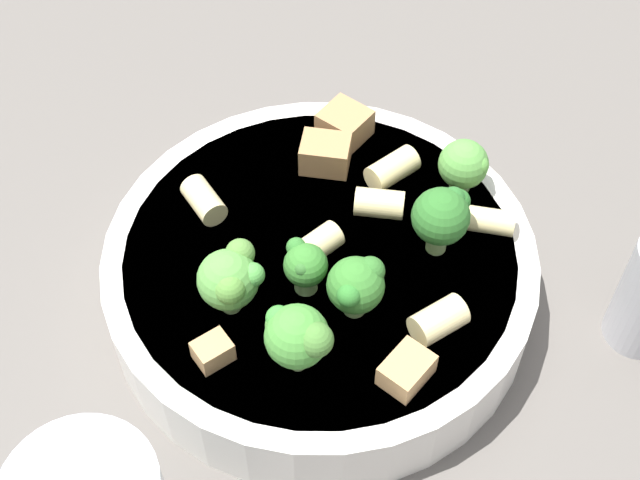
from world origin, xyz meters
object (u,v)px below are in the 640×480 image
at_px(broccoli_floret_2, 357,285).
at_px(broccoli_floret_0, 442,216).
at_px(broccoli_floret_3, 303,265).
at_px(rigatoni_4, 392,169).
at_px(rigatoni_1, 204,200).
at_px(chicken_chunk_0, 345,124).
at_px(rigatoni_2, 379,203).
at_px(chicken_chunk_1, 407,370).
at_px(broccoli_floret_1, 465,165).
at_px(broccoli_floret_4, 230,279).
at_px(rigatoni_0, 438,320).
at_px(broccoli_floret_5, 297,336).
at_px(pasta_bowl, 320,272).
at_px(chicken_chunk_3, 325,154).
at_px(rigatoni_5, 321,240).
at_px(rigatoni_3, 488,221).
at_px(chicken_chunk_2, 213,351).

bearing_deg(broccoli_floret_2, broccoli_floret_0, 149.22).
bearing_deg(broccoli_floret_3, broccoli_floret_0, 127.38).
bearing_deg(rigatoni_4, rigatoni_1, -60.29).
bearing_deg(broccoli_floret_0, chicken_chunk_0, -132.88).
relative_size(rigatoni_2, chicken_chunk_1, 1.09).
distance_m(broccoli_floret_1, broccoli_floret_4, 0.15).
distance_m(rigatoni_0, rigatoni_2, 0.08).
bearing_deg(broccoli_floret_4, broccoli_floret_5, 61.48).
distance_m(broccoli_floret_5, chicken_chunk_0, 0.16).
xyz_separation_m(pasta_bowl, rigatoni_1, (-0.01, -0.07, 0.03)).
distance_m(pasta_bowl, chicken_chunk_3, 0.07).
relative_size(rigatoni_0, rigatoni_5, 1.22).
relative_size(broccoli_floret_2, rigatoni_5, 1.61).
distance_m(broccoli_floret_4, rigatoni_2, 0.10).
distance_m(broccoli_floret_4, chicken_chunk_3, 0.11).
bearing_deg(broccoli_floret_0, broccoli_floret_2, -30.78).
bearing_deg(broccoli_floret_4, rigatoni_0, 99.45).
distance_m(rigatoni_2, chicken_chunk_1, 0.10).
xyz_separation_m(broccoli_floret_3, chicken_chunk_1, (0.04, 0.06, -0.01)).
bearing_deg(broccoli_floret_5, broccoli_floret_0, 152.09).
distance_m(broccoli_floret_0, rigatoni_2, 0.04).
height_order(rigatoni_3, rigatoni_4, rigatoni_4).
xyz_separation_m(broccoli_floret_3, broccoli_floret_5, (0.04, 0.01, 0.01)).
bearing_deg(broccoli_floret_3, rigatoni_0, 85.62).
relative_size(rigatoni_3, chicken_chunk_1, 1.14).
bearing_deg(chicken_chunk_2, broccoli_floret_4, -177.62).
height_order(pasta_bowl, rigatoni_5, rigatoni_5).
distance_m(broccoli_floret_5, rigatoni_1, 0.11).
xyz_separation_m(broccoli_floret_4, chicken_chunk_2, (0.03, 0.00, -0.02)).
relative_size(pasta_bowl, broccoli_floret_0, 5.64).
height_order(broccoli_floret_2, chicken_chunk_1, broccoli_floret_2).
bearing_deg(broccoli_floret_4, pasta_bowl, 146.01).
distance_m(broccoli_floret_3, rigatoni_3, 0.11).
height_order(broccoli_floret_1, rigatoni_5, broccoli_floret_1).
bearing_deg(rigatoni_2, broccoli_floret_1, 129.37).
bearing_deg(broccoli_floret_2, broccoli_floret_5, -23.90).
height_order(broccoli_floret_1, rigatoni_2, broccoli_floret_1).
bearing_deg(rigatoni_0, broccoli_floret_3, -94.38).
relative_size(pasta_bowl, chicken_chunk_1, 9.50).
height_order(rigatoni_0, rigatoni_2, same).
bearing_deg(rigatoni_2, chicken_chunk_0, -146.35).
bearing_deg(broccoli_floret_5, pasta_bowl, -171.33).
xyz_separation_m(chicken_chunk_0, chicken_chunk_1, (0.15, 0.07, -0.00)).
relative_size(rigatoni_3, rigatoni_4, 0.96).
bearing_deg(chicken_chunk_0, broccoli_floret_2, 18.80).
xyz_separation_m(broccoli_floret_2, rigatoni_4, (-0.09, -0.00, -0.01)).
distance_m(broccoli_floret_1, rigatoni_3, 0.03).
xyz_separation_m(broccoli_floret_0, broccoli_floret_3, (0.05, -0.06, -0.01)).
xyz_separation_m(chicken_chunk_0, chicken_chunk_2, (0.16, -0.02, -0.00)).
height_order(broccoli_floret_3, rigatoni_2, broccoli_floret_3).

